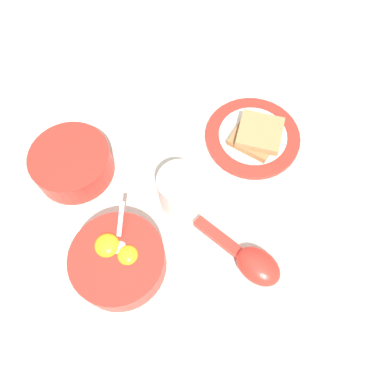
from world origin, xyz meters
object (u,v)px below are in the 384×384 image
Objects in this scene: toast_sandwich at (256,133)px; congee_bowl at (72,162)px; drinking_cup at (181,190)px; egg_bowl at (118,261)px; soup_spoon at (252,262)px; toast_plate at (252,137)px.

congee_bowl reaches higher than toast_sandwich.
drinking_cup is at bearing -44.49° from congee_bowl.
egg_bowl is at bearing -88.05° from congee_bowl.
toast_sandwich is 0.25m from soup_spoon.
drinking_cup reaches higher than congee_bowl.
drinking_cup reaches higher than toast_sandwich.
toast_sandwich is (0.32, 0.11, -0.00)m from egg_bowl.
egg_bowl is at bearing -156.67° from drinking_cup.
congee_bowl is (-0.01, 0.21, -0.00)m from egg_bowl.
egg_bowl is 0.82× the size of toast_plate.
toast_sandwich is at bearing -15.85° from congee_bowl.
egg_bowl reaches higher than soup_spoon.
drinking_cup is (-0.05, 0.16, 0.03)m from soup_spoon.
toast_plate is 2.18× the size of drinking_cup.
toast_plate is at bearing -14.91° from congee_bowl.
egg_bowl is 0.22m from soup_spoon.
toast_plate is at bearing 58.70° from soup_spoon.
egg_bowl is at bearing 153.73° from soup_spoon.
egg_bowl is 1.05× the size of congee_bowl.
toast_plate is 0.02m from toast_sandwich.
congee_bowl is 1.71× the size of drinking_cup.
toast_plate is 0.20m from drinking_cup.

